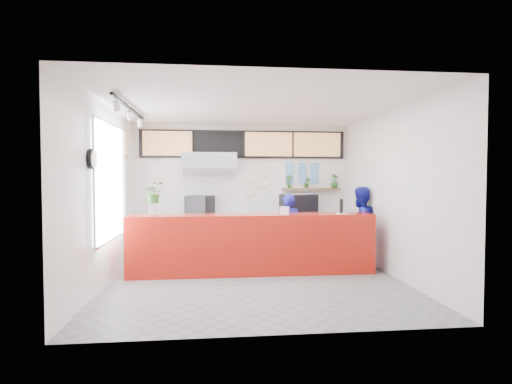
% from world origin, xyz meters
% --- Properties ---
extents(floor, '(5.00, 5.00, 0.00)m').
position_xyz_m(floor, '(0.00, 0.00, 0.00)').
color(floor, slate).
rests_on(floor, ground).
extents(ceiling, '(5.00, 5.00, 0.00)m').
position_xyz_m(ceiling, '(0.00, 0.00, 3.00)').
color(ceiling, silver).
extents(wall_back, '(5.00, 0.00, 5.00)m').
position_xyz_m(wall_back, '(0.00, 2.50, 1.50)').
color(wall_back, white).
rests_on(wall_back, ground).
extents(wall_left, '(0.00, 5.00, 5.00)m').
position_xyz_m(wall_left, '(-2.50, 0.00, 1.50)').
color(wall_left, white).
rests_on(wall_left, ground).
extents(wall_right, '(0.00, 5.00, 5.00)m').
position_xyz_m(wall_right, '(2.50, 0.00, 1.50)').
color(wall_right, white).
rests_on(wall_right, ground).
extents(service_counter, '(4.50, 0.60, 1.10)m').
position_xyz_m(service_counter, '(0.00, 0.40, 0.55)').
color(service_counter, '#A6160B').
rests_on(service_counter, ground).
extents(cream_band, '(5.00, 0.02, 0.80)m').
position_xyz_m(cream_band, '(0.00, 2.49, 2.60)').
color(cream_band, beige).
rests_on(cream_band, wall_back).
extents(prep_bench, '(1.80, 0.60, 0.90)m').
position_xyz_m(prep_bench, '(-0.80, 2.20, 0.45)').
color(prep_bench, '#B2B5BA').
rests_on(prep_bench, ground).
extents(panini_oven, '(0.68, 0.68, 0.47)m').
position_xyz_m(panini_oven, '(-1.02, 2.20, 1.13)').
color(panini_oven, black).
rests_on(panini_oven, prep_bench).
extents(extraction_hood, '(1.20, 0.70, 0.35)m').
position_xyz_m(extraction_hood, '(-0.80, 2.15, 2.15)').
color(extraction_hood, '#B2B5BA').
rests_on(extraction_hood, ceiling).
extents(hood_lip, '(1.20, 0.69, 0.31)m').
position_xyz_m(hood_lip, '(-0.80, 2.15, 1.95)').
color(hood_lip, '#B2B5BA').
rests_on(hood_lip, ceiling).
extents(right_bench, '(1.80, 0.60, 0.90)m').
position_xyz_m(right_bench, '(1.50, 2.20, 0.45)').
color(right_bench, '#B2B5BA').
rests_on(right_bench, ground).
extents(espresso_machine, '(0.86, 0.71, 0.48)m').
position_xyz_m(espresso_machine, '(1.25, 2.20, 1.14)').
color(espresso_machine, black).
rests_on(espresso_machine, right_bench).
extents(espresso_tray, '(0.78, 0.61, 0.06)m').
position_xyz_m(espresso_tray, '(1.25, 2.20, 1.38)').
color(espresso_tray, '#A7A9AE').
rests_on(espresso_tray, espresso_machine).
extents(herb_shelf, '(1.40, 0.18, 0.04)m').
position_xyz_m(herb_shelf, '(1.60, 2.40, 1.50)').
color(herb_shelf, brown).
rests_on(herb_shelf, wall_back).
extents(menu_board_far_left, '(1.10, 0.10, 0.55)m').
position_xyz_m(menu_board_far_left, '(-1.75, 2.38, 2.55)').
color(menu_board_far_left, tan).
rests_on(menu_board_far_left, wall_back).
extents(menu_board_mid_left, '(1.10, 0.10, 0.55)m').
position_xyz_m(menu_board_mid_left, '(-0.59, 2.38, 2.55)').
color(menu_board_mid_left, black).
rests_on(menu_board_mid_left, wall_back).
extents(menu_board_mid_right, '(1.10, 0.10, 0.55)m').
position_xyz_m(menu_board_mid_right, '(0.57, 2.38, 2.55)').
color(menu_board_mid_right, tan).
rests_on(menu_board_mid_right, wall_back).
extents(menu_board_far_right, '(1.10, 0.10, 0.55)m').
position_xyz_m(menu_board_far_right, '(1.73, 2.38, 2.55)').
color(menu_board_far_right, tan).
rests_on(menu_board_far_right, wall_back).
extents(soffit, '(4.80, 0.04, 0.65)m').
position_xyz_m(soffit, '(0.00, 2.46, 2.55)').
color(soffit, black).
rests_on(soffit, wall_back).
extents(window_pane, '(0.04, 2.20, 1.90)m').
position_xyz_m(window_pane, '(-2.47, 0.30, 1.70)').
color(window_pane, silver).
rests_on(window_pane, wall_left).
extents(window_frame, '(0.03, 2.30, 2.00)m').
position_xyz_m(window_frame, '(-2.45, 0.30, 1.70)').
color(window_frame, '#B2B5BA').
rests_on(window_frame, wall_left).
extents(wall_clock_rim, '(0.05, 0.30, 0.30)m').
position_xyz_m(wall_clock_rim, '(-2.46, -0.90, 2.05)').
color(wall_clock_rim, black).
rests_on(wall_clock_rim, wall_left).
extents(wall_clock_face, '(0.02, 0.26, 0.26)m').
position_xyz_m(wall_clock_face, '(-2.43, -0.90, 2.05)').
color(wall_clock_face, white).
rests_on(wall_clock_face, wall_left).
extents(track_rail, '(0.05, 2.40, 0.04)m').
position_xyz_m(track_rail, '(-2.10, 0.00, 2.94)').
color(track_rail, black).
rests_on(track_rail, ceiling).
extents(dec_plate_a, '(0.24, 0.03, 0.24)m').
position_xyz_m(dec_plate_a, '(0.15, 2.47, 1.75)').
color(dec_plate_a, silver).
rests_on(dec_plate_a, wall_back).
extents(dec_plate_b, '(0.24, 0.03, 0.24)m').
position_xyz_m(dec_plate_b, '(0.45, 2.47, 1.65)').
color(dec_plate_b, silver).
rests_on(dec_plate_b, wall_back).
extents(dec_plate_c, '(0.24, 0.03, 0.24)m').
position_xyz_m(dec_plate_c, '(0.15, 2.47, 1.45)').
color(dec_plate_c, silver).
rests_on(dec_plate_c, wall_back).
extents(dec_plate_d, '(0.24, 0.03, 0.24)m').
position_xyz_m(dec_plate_d, '(0.50, 2.47, 1.90)').
color(dec_plate_d, silver).
rests_on(dec_plate_d, wall_back).
extents(photo_frame_a, '(0.20, 0.02, 0.25)m').
position_xyz_m(photo_frame_a, '(1.10, 2.48, 2.00)').
color(photo_frame_a, '#598CBF').
rests_on(photo_frame_a, wall_back).
extents(photo_frame_b, '(0.20, 0.02, 0.25)m').
position_xyz_m(photo_frame_b, '(1.40, 2.48, 2.00)').
color(photo_frame_b, '#598CBF').
rests_on(photo_frame_b, wall_back).
extents(photo_frame_c, '(0.20, 0.02, 0.25)m').
position_xyz_m(photo_frame_c, '(1.70, 2.48, 2.00)').
color(photo_frame_c, '#598CBF').
rests_on(photo_frame_c, wall_back).
extents(photo_frame_d, '(0.20, 0.02, 0.25)m').
position_xyz_m(photo_frame_d, '(1.10, 2.48, 1.75)').
color(photo_frame_d, '#598CBF').
rests_on(photo_frame_d, wall_back).
extents(photo_frame_e, '(0.20, 0.02, 0.25)m').
position_xyz_m(photo_frame_e, '(1.40, 2.48, 1.75)').
color(photo_frame_e, '#598CBF').
rests_on(photo_frame_e, wall_back).
extents(photo_frame_f, '(0.20, 0.02, 0.25)m').
position_xyz_m(photo_frame_f, '(1.70, 2.48, 1.75)').
color(photo_frame_f, '#598CBF').
rests_on(photo_frame_f, wall_back).
extents(staff_center, '(0.58, 0.43, 1.45)m').
position_xyz_m(staff_center, '(0.77, 0.90, 0.73)').
color(staff_center, navy).
rests_on(staff_center, ground).
extents(staff_right, '(0.95, 0.87, 1.59)m').
position_xyz_m(staff_right, '(2.30, 1.03, 0.79)').
color(staff_right, navy).
rests_on(staff_right, ground).
extents(herb_a, '(0.20, 0.17, 0.32)m').
position_xyz_m(herb_a, '(1.06, 2.40, 1.68)').
color(herb_a, '#285F21').
rests_on(herb_a, herb_shelf).
extents(herb_b, '(0.18, 0.16, 0.26)m').
position_xyz_m(herb_b, '(1.50, 2.40, 1.65)').
color(herb_b, '#285F21').
rests_on(herb_b, herb_shelf).
extents(herb_d, '(0.24, 0.23, 0.34)m').
position_xyz_m(herb_d, '(2.17, 2.40, 1.69)').
color(herb_d, '#285F21').
rests_on(herb_d, herb_shelf).
extents(glass_vase, '(0.19, 0.19, 0.23)m').
position_xyz_m(glass_vase, '(-1.76, 0.32, 1.22)').
color(glass_vase, silver).
rests_on(glass_vase, service_counter).
extents(basil_vase, '(0.41, 0.37, 0.38)m').
position_xyz_m(basil_vase, '(-1.76, 0.32, 1.51)').
color(basil_vase, '#285F21').
rests_on(basil_vase, glass_vase).
extents(napkin_holder, '(0.19, 0.15, 0.14)m').
position_xyz_m(napkin_holder, '(0.59, 0.35, 1.17)').
color(napkin_holder, silver).
rests_on(napkin_holder, service_counter).
extents(white_plate, '(0.21, 0.21, 0.02)m').
position_xyz_m(white_plate, '(1.66, 0.32, 1.11)').
color(white_plate, silver).
rests_on(white_plate, service_counter).
extents(pepper_mill, '(0.07, 0.07, 0.26)m').
position_xyz_m(pepper_mill, '(1.66, 0.32, 1.25)').
color(pepper_mill, black).
rests_on(pepper_mill, white_plate).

